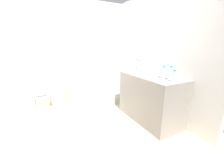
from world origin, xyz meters
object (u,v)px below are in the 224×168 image
at_px(drinking_glass_0, 141,70).
at_px(bath_mat, 105,111).
at_px(water_bottle_0, 163,72).
at_px(water_bottle_5, 137,65).
at_px(water_bottle_4, 171,73).
at_px(toilet, 42,97).
at_px(sink_faucet, 156,73).
at_px(water_bottle_1, 139,66).
at_px(sink_basin, 148,73).
at_px(toilet_paper_roll, 30,114).
at_px(water_bottle_2, 174,77).
at_px(water_bottle_3, 163,73).
at_px(bathtub, 99,91).

relative_size(drinking_glass_0, bath_mat, 0.20).
bearing_deg(water_bottle_0, water_bottle_5, 91.75).
height_order(water_bottle_4, water_bottle_5, water_bottle_5).
bearing_deg(toilet, sink_faucet, 54.13).
bearing_deg(water_bottle_4, water_bottle_0, 81.29).
bearing_deg(sink_faucet, bath_mat, 139.12).
height_order(sink_faucet, bath_mat, sink_faucet).
relative_size(water_bottle_1, bath_mat, 0.46).
bearing_deg(sink_basin, toilet_paper_roll, 150.82).
bearing_deg(drinking_glass_0, water_bottle_0, -84.81).
bearing_deg(toilet_paper_roll, sink_faucet, -26.96).
bearing_deg(water_bottle_5, sink_faucet, -76.23).
bearing_deg(sink_basin, water_bottle_0, -66.76).
xyz_separation_m(toilet, sink_basin, (1.78, -1.25, 0.58)).
distance_m(water_bottle_0, drinking_glass_0, 0.53).
distance_m(water_bottle_4, toilet_paper_roll, 2.80).
height_order(water_bottle_1, water_bottle_4, water_bottle_1).
xyz_separation_m(water_bottle_2, bath_mat, (-0.59, 1.23, -0.96)).
xyz_separation_m(water_bottle_4, drinking_glass_0, (-0.02, 0.70, -0.05)).
distance_m(water_bottle_0, bath_mat, 1.51).
xyz_separation_m(toilet, water_bottle_4, (1.86, -1.68, 0.65)).
bearing_deg(sink_faucet, sink_basin, 180.00).
bearing_deg(toilet_paper_roll, toilet, 22.52).
xyz_separation_m(sink_faucet, water_bottle_1, (-0.13, 0.38, 0.08)).
relative_size(water_bottle_3, bath_mat, 0.42).
distance_m(bathtub, water_bottle_0, 1.75).
xyz_separation_m(water_bottle_4, water_bottle_5, (0.01, 0.89, 0.02)).
bearing_deg(water_bottle_3, sink_basin, 97.23).
distance_m(water_bottle_2, drinking_glass_0, 0.83).
distance_m(bathtub, water_bottle_2, 1.99).
height_order(sink_basin, toilet_paper_roll, sink_basin).
bearing_deg(toilet_paper_roll, water_bottle_5, -17.71).
height_order(water_bottle_5, bath_mat, water_bottle_5).
xyz_separation_m(water_bottle_5, drinking_glass_0, (-0.03, -0.18, -0.07)).
xyz_separation_m(bathtub, water_bottle_3, (0.51, -1.56, 0.71)).
relative_size(water_bottle_2, bath_mat, 0.37).
height_order(sink_faucet, water_bottle_2, water_bottle_2).
bearing_deg(water_bottle_4, sink_faucet, 74.66).
xyz_separation_m(water_bottle_0, drinking_glass_0, (-0.05, 0.53, -0.04)).
distance_m(toilet, toilet_paper_roll, 0.40).
bearing_deg(sink_basin, bath_mat, 130.68).
height_order(bath_mat, toilet_paper_roll, toilet_paper_roll).
bearing_deg(sink_faucet, water_bottle_2, -108.83).
xyz_separation_m(bathtub, water_bottle_1, (0.55, -0.87, 0.72)).
relative_size(sink_basin, sink_faucet, 2.23).
bearing_deg(water_bottle_4, water_bottle_3, 110.62).
bearing_deg(water_bottle_3, water_bottle_2, -97.10).
height_order(water_bottle_0, bath_mat, water_bottle_0).
relative_size(sink_faucet, water_bottle_2, 0.82).
bearing_deg(bath_mat, water_bottle_1, -24.50).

